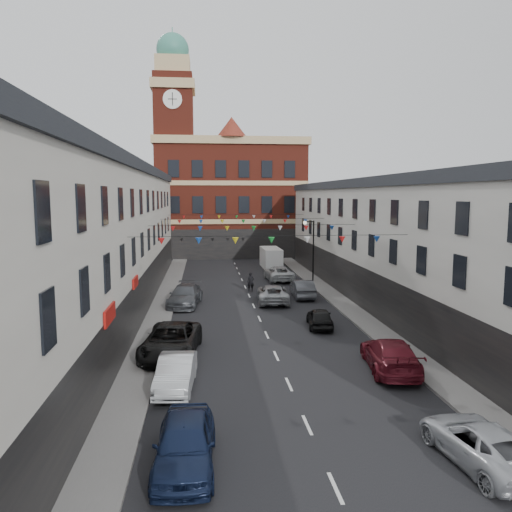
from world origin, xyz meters
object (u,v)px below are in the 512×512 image
object	(u,v)px
car_right_e	(302,289)
car_left_d	(185,296)
pedestrian	(251,282)
car_right_d	(320,318)
car_left_a	(185,443)
car_right_b	(481,443)
car_right_f	(279,273)
car_left_c	(171,341)
street_lamp	(311,242)
white_van	(271,258)
car_left_b	(176,373)
car_left_e	(182,293)
car_right_c	(390,355)
moving_car	(273,294)

from	to	relation	value
car_right_e	car_left_d	bearing A→B (deg)	14.39
car_left_d	pedestrian	xyz separation A→B (m)	(5.53, 5.14, 0.06)
car_right_e	pedestrian	world-z (taller)	pedestrian
car_right_e	car_right_d	bearing A→B (deg)	87.47
car_left_a	car_right_b	size ratio (longest dim) A/B	0.98
car_right_e	car_right_f	xyz separation A→B (m)	(-0.73, 8.37, -0.01)
pedestrian	car_left_c	bearing A→B (deg)	-99.69
street_lamp	car_left_d	xyz separation A→B (m)	(-11.77, -9.30, -3.12)
white_van	pedestrian	size ratio (longest dim) A/B	3.10
car_left_b	car_left_d	xyz separation A→B (m)	(-0.22, 16.63, 0.07)
white_van	car_left_e	bearing A→B (deg)	-119.64
car_left_b	car_left_c	distance (m)	4.50
street_lamp	car_right_c	size ratio (longest dim) A/B	1.12
car_left_c	white_van	xyz separation A→B (m)	(9.52, 31.51, 0.33)
street_lamp	pedestrian	distance (m)	8.10
car_left_b	car_right_e	size ratio (longest dim) A/B	0.96
car_left_d	car_right_b	distance (m)	25.86
car_right_c	car_right_f	bearing A→B (deg)	-78.62
car_left_c	car_left_e	distance (m)	14.00
car_left_e	car_right_b	size ratio (longest dim) A/B	0.81
car_left_c	car_right_d	distance (m)	10.31
moving_car	car_right_f	bearing A→B (deg)	-96.35
street_lamp	car_right_e	xyz separation A→B (m)	(-2.22, -7.19, -3.16)
car_left_b	white_van	xyz separation A→B (m)	(9.02, 35.98, 0.45)
pedestrian	car_right_f	bearing A→B (deg)	67.24
car_right_d	car_right_e	world-z (taller)	car_right_e
car_right_e	car_left_e	bearing A→B (deg)	3.46
car_right_d	car_right_e	xyz separation A→B (m)	(0.73, 9.42, 0.11)
car_left_d	white_van	size ratio (longest dim) A/B	1.03
car_right_c	car_left_c	bearing A→B (deg)	-9.09
car_left_c	white_van	world-z (taller)	white_van
car_left_d	car_right_c	xyz separation A→B (m)	(10.38, -15.42, -0.00)
car_right_d	white_van	xyz separation A→B (m)	(0.42, 26.66, 0.52)
car_left_c	car_right_d	bearing A→B (deg)	34.02
moving_car	pedestrian	size ratio (longest dim) A/B	3.05
car_left_b	pedestrian	distance (m)	22.40
car_left_d	car_right_d	world-z (taller)	car_left_d
car_left_e	car_right_e	distance (m)	9.84
car_left_b	car_left_d	world-z (taller)	car_left_d
car_left_d	moving_car	distance (m)	6.87
car_right_e	moving_car	size ratio (longest dim) A/B	0.87
car_left_a	car_right_d	bearing A→B (deg)	65.06
car_left_b	car_left_c	bearing A→B (deg)	100.43
car_left_e	car_right_e	size ratio (longest dim) A/B	0.84
car_left_c	car_left_d	world-z (taller)	car_left_c
car_left_e	white_van	size ratio (longest dim) A/B	0.72
white_van	car_right_c	bearing A→B (deg)	-89.22
white_van	car_left_b	bearing A→B (deg)	-105.17
moving_car	car_left_a	bearing A→B (deg)	80.37
car_right_d	pedestrian	xyz separation A→B (m)	(-3.29, 12.45, 0.21)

